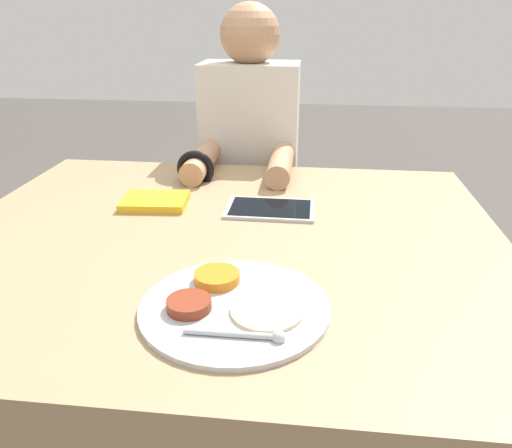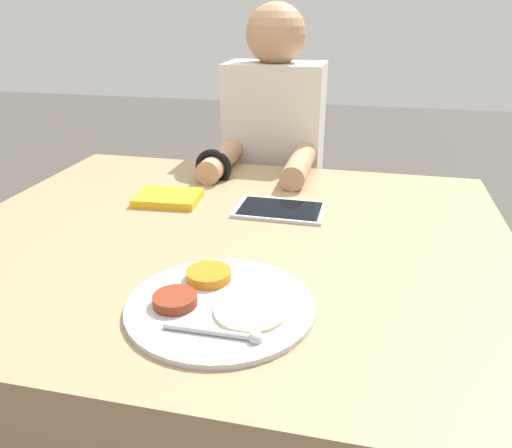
{
  "view_description": "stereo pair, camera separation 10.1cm",
  "coord_description": "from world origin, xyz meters",
  "views": [
    {
      "loc": [
        0.19,
        -0.99,
        1.23
      ],
      "look_at": [
        0.08,
        -0.07,
        0.82
      ],
      "focal_mm": 35.0,
      "sensor_mm": 36.0,
      "label": 1
    },
    {
      "loc": [
        0.29,
        -0.97,
        1.23
      ],
      "look_at": [
        0.08,
        -0.07,
        0.82
      ],
      "focal_mm": 35.0,
      "sensor_mm": 36.0,
      "label": 2
    }
  ],
  "objects": [
    {
      "name": "dining_table",
      "position": [
        0.0,
        0.0,
        0.38
      ],
      "size": [
        1.24,
        1.06,
        0.76
      ],
      "color": "#9E7F5B",
      "rests_on": "ground_plane"
    },
    {
      "name": "tablet_device",
      "position": [
        0.09,
        0.16,
        0.77
      ],
      "size": [
        0.22,
        0.14,
        0.01
      ],
      "color": "#B7B7BC",
      "rests_on": "dining_table"
    },
    {
      "name": "red_notebook",
      "position": [
        -0.2,
        0.16,
        0.77
      ],
      "size": [
        0.17,
        0.14,
        0.02
      ],
      "color": "silver",
      "rests_on": "dining_table"
    },
    {
      "name": "thali_tray",
      "position": [
        0.07,
        -0.29,
        0.77
      ],
      "size": [
        0.32,
        0.32,
        0.03
      ],
      "color": "#B7BABF",
      "rests_on": "dining_table"
    },
    {
      "name": "person_diner",
      "position": [
        -0.02,
        0.67,
        0.6
      ],
      "size": [
        0.34,
        0.49,
        1.25
      ],
      "color": "black",
      "rests_on": "ground_plane"
    }
  ]
}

